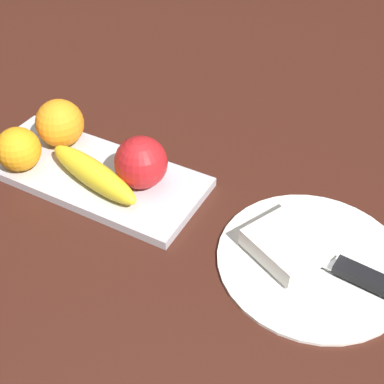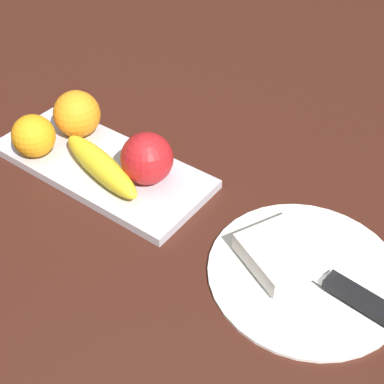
{
  "view_description": "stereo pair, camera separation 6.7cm",
  "coord_description": "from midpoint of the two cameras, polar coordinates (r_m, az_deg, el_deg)",
  "views": [
    {
      "loc": [
        -0.43,
        0.41,
        0.49
      ],
      "look_at": [
        -0.19,
        -0.03,
        0.04
      ],
      "focal_mm": 46.56,
      "sensor_mm": 36.0,
      "label": 1
    },
    {
      "loc": [
        -0.49,
        0.37,
        0.49
      ],
      "look_at": [
        -0.19,
        -0.03,
        0.04
      ],
      "focal_mm": 46.56,
      "sensor_mm": 36.0,
      "label": 2
    }
  ],
  "objects": [
    {
      "name": "ground_plane",
      "position": [
        0.78,
        -16.24,
        0.79
      ],
      "size": [
        2.4,
        2.4,
        0.0
      ],
      "primitive_type": "plane",
      "color": "#391911"
    },
    {
      "name": "fruit_tray",
      "position": [
        0.78,
        -13.94,
        1.97
      ],
      "size": [
        0.35,
        0.15,
        0.01
      ],
      "primitive_type": "cube",
      "color": "#BABAC3",
      "rests_on": "ground_plane"
    },
    {
      "name": "apple",
      "position": [
        0.71,
        -8.55,
        3.25
      ],
      "size": [
        0.08,
        0.08,
        0.08
      ],
      "primitive_type": "sphere",
      "color": "#B31A1F",
      "rests_on": "fruit_tray"
    },
    {
      "name": "banana",
      "position": [
        0.73,
        -13.84,
        1.95
      ],
      "size": [
        0.18,
        0.08,
        0.04
      ],
      "primitive_type": "ellipsoid",
      "rotation": [
        0.0,
        0.0,
        -0.25
      ],
      "color": "yellow",
      "rests_on": "fruit_tray"
    },
    {
      "name": "orange_near_apple",
      "position": [
        0.82,
        -17.2,
        7.45
      ],
      "size": [
        0.08,
        0.08,
        0.08
      ],
      "primitive_type": "sphere",
      "color": "orange",
      "rests_on": "fruit_tray"
    },
    {
      "name": "orange_near_banana",
      "position": [
        0.79,
        -21.59,
        4.48
      ],
      "size": [
        0.07,
        0.07,
        0.07
      ],
      "primitive_type": "sphere",
      "color": "orange",
      "rests_on": "fruit_tray"
    },
    {
      "name": "dinner_plate",
      "position": [
        0.65,
        10.81,
        -7.68
      ],
      "size": [
        0.24,
        0.24,
        0.01
      ],
      "primitive_type": "cylinder",
      "color": "white",
      "rests_on": "ground_plane"
    },
    {
      "name": "folded_napkin",
      "position": [
        0.64,
        8.45,
        -5.75
      ],
      "size": [
        0.13,
        0.13,
        0.02
      ],
      "primitive_type": "cube",
      "rotation": [
        0.0,
        0.0,
        -0.45
      ],
      "color": "white",
      "rests_on": "dinner_plate"
    },
    {
      "name": "knife",
      "position": [
        0.63,
        15.65,
        -9.26
      ],
      "size": [
        0.18,
        0.04,
        0.01
      ],
      "rotation": [
        0.0,
        0.0,
        -0.1
      ],
      "color": "silver",
      "rests_on": "dinner_plate"
    }
  ]
}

